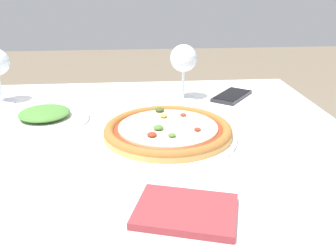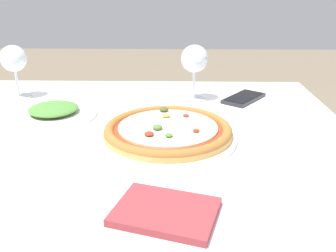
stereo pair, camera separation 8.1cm
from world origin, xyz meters
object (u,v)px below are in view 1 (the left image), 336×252
object	(u,v)px
dining_table	(107,181)
cell_phone	(232,96)
pizza_plate	(168,131)
wine_glass_far_left	(183,60)
side_plate	(45,117)

from	to	relation	value
dining_table	cell_phone	size ratio (longest dim) A/B	7.22
dining_table	pizza_plate	world-z (taller)	pizza_plate
dining_table	wine_glass_far_left	xyz separation A→B (m)	(0.20, 0.30, 0.20)
dining_table	wine_glass_far_left	world-z (taller)	wine_glass_far_left
pizza_plate	side_plate	distance (m)	0.32
pizza_plate	side_plate	size ratio (longest dim) A/B	1.41
wine_glass_far_left	side_plate	bearing A→B (deg)	-157.98
pizza_plate	cell_phone	distance (m)	0.35
dining_table	side_plate	distance (m)	0.24
dining_table	cell_phone	xyz separation A→B (m)	(0.35, 0.30, 0.09)
cell_phone	side_plate	world-z (taller)	side_plate
pizza_plate	cell_phone	world-z (taller)	pizza_plate
dining_table	wine_glass_far_left	distance (m)	0.42
cell_phone	wine_glass_far_left	bearing A→B (deg)	-179.25
dining_table	cell_phone	world-z (taller)	cell_phone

